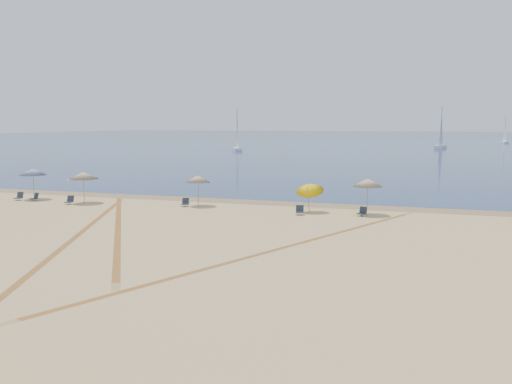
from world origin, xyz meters
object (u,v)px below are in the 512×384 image
(umbrella_1, at_px, (83,175))
(chair_5, at_px, (362,212))
(umbrella_3, at_px, (310,187))
(chair_0, at_px, (19,197))
(umbrella_4, at_px, (368,182))
(umbrella_0, at_px, (33,172))
(umbrella_2, at_px, (198,179))
(sailboat_2, at_px, (237,138))
(chair_3, at_px, (185,203))
(chair_2, at_px, (70,200))
(chair_4, at_px, (300,211))
(sailboat_0, at_px, (505,135))
(sailboat_1, at_px, (441,136))
(chair_1, at_px, (35,197))

(umbrella_1, bearing_deg, chair_5, 1.66)
(umbrella_3, relative_size, chair_0, 3.52)
(chair_5, bearing_deg, umbrella_4, 91.50)
(umbrella_3, bearing_deg, umbrella_0, -178.79)
(umbrella_2, xyz_separation_m, sailboat_2, (-26.79, 80.95, 0.71))
(chair_3, bearing_deg, chair_5, -15.11)
(chair_3, bearing_deg, sailboat_2, 93.58)
(chair_2, bearing_deg, chair_4, -4.23)
(umbrella_0, bearing_deg, umbrella_2, 3.33)
(umbrella_0, xyz_separation_m, chair_4, (22.43, -0.76, -1.96))
(sailboat_0, bearing_deg, sailboat_2, -139.12)
(sailboat_0, bearing_deg, chair_5, -106.15)
(chair_4, bearing_deg, umbrella_4, 3.75)
(umbrella_0, relative_size, sailboat_2, 0.29)
(umbrella_1, bearing_deg, sailboat_0, 73.73)
(chair_3, height_order, chair_5, chair_3)
(chair_0, bearing_deg, chair_2, -12.83)
(umbrella_4, relative_size, chair_0, 3.72)
(umbrella_1, relative_size, sailboat_1, 0.24)
(umbrella_4, distance_m, sailboat_2, 90.11)
(sailboat_2, bearing_deg, chair_4, -93.83)
(chair_2, bearing_deg, chair_5, -2.53)
(umbrella_1, bearing_deg, umbrella_0, 173.90)
(umbrella_3, xyz_separation_m, chair_1, (-22.14, -1.19, -1.47))
(umbrella_1, bearing_deg, chair_1, -178.07)
(umbrella_0, height_order, umbrella_3, umbrella_0)
(umbrella_0, xyz_separation_m, chair_2, (4.54, -1.49, -1.96))
(chair_1, height_order, sailboat_2, sailboat_2)
(umbrella_3, distance_m, chair_0, 23.65)
(chair_0, height_order, chair_1, chair_0)
(umbrella_2, distance_m, sailboat_2, 85.27)
(chair_1, bearing_deg, chair_5, 21.78)
(chair_1, xyz_separation_m, chair_2, (3.88, -0.79, 0.01))
(sailboat_1, height_order, sailboat_2, sailboat_1)
(umbrella_2, distance_m, chair_2, 10.10)
(chair_2, height_order, chair_5, chair_2)
(umbrella_1, distance_m, umbrella_4, 21.59)
(umbrella_0, height_order, chair_0, umbrella_0)
(umbrella_2, bearing_deg, sailboat_2, 108.31)
(sailboat_0, distance_m, sailboat_2, 93.63)
(umbrella_0, relative_size, umbrella_1, 1.04)
(sailboat_0, bearing_deg, umbrella_4, -106.10)
(chair_1, height_order, chair_5, chair_1)
(umbrella_4, height_order, chair_1, umbrella_4)
(umbrella_0, distance_m, umbrella_3, 22.82)
(umbrella_1, bearing_deg, chair_4, -0.68)
(umbrella_4, distance_m, chair_3, 13.46)
(sailboat_0, height_order, sailboat_2, sailboat_2)
(chair_0, bearing_deg, chair_3, -1.22)
(umbrella_1, bearing_deg, chair_0, -177.27)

